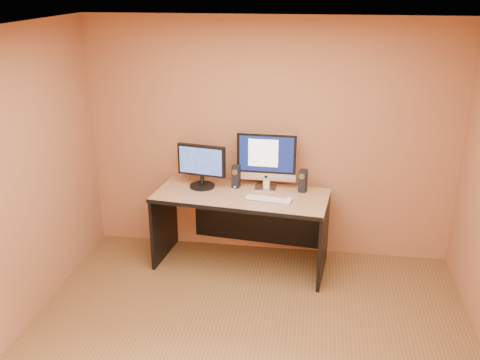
{
  "coord_description": "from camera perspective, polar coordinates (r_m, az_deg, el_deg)",
  "views": [
    {
      "loc": [
        0.51,
        -3.52,
        2.94
      ],
      "look_at": [
        -0.24,
        1.47,
        1.02
      ],
      "focal_mm": 40.0,
      "sensor_mm": 36.0,
      "label": 1
    }
  ],
  "objects": [
    {
      "name": "desk",
      "position": [
        5.73,
        0.11,
        -5.34
      ],
      "size": [
        1.86,
        0.97,
        0.83
      ],
      "primitive_type": null,
      "rotation": [
        0.0,
        0.0,
        -0.1
      ],
      "color": "tan",
      "rests_on": "ground"
    },
    {
      "name": "cable_b",
      "position": [
        5.87,
        2.18,
        -0.24
      ],
      "size": [
        0.1,
        0.19,
        0.01
      ],
      "primitive_type": "cylinder",
      "rotation": [
        1.57,
        0.0,
        -0.45
      ],
      "color": "black",
      "rests_on": "desk"
    },
    {
      "name": "imac",
      "position": [
        5.62,
        2.81,
        2.05
      ],
      "size": [
        0.64,
        0.25,
        0.62
      ],
      "primitive_type": null,
      "rotation": [
        0.0,
        0.0,
        -0.03
      ],
      "color": "silver",
      "rests_on": "desk"
    },
    {
      "name": "mouse",
      "position": [
        5.4,
        5.23,
        -2.07
      ],
      "size": [
        0.09,
        0.13,
        0.04
      ],
      "primitive_type": "ellipsoid",
      "rotation": [
        0.0,
        0.0,
        -0.21
      ],
      "color": "silver",
      "rests_on": "desk"
    },
    {
      "name": "keyboard",
      "position": [
        5.41,
        3.03,
        -2.09
      ],
      "size": [
        0.49,
        0.2,
        0.02
      ],
      "primitive_type": "cube",
      "rotation": [
        0.0,
        0.0,
        -0.14
      ],
      "color": "#B9B8BD",
      "rests_on": "desk"
    },
    {
      "name": "second_monitor",
      "position": [
        5.68,
        -4.11,
        1.46
      ],
      "size": [
        0.58,
        0.36,
        0.47
      ],
      "primitive_type": null,
      "rotation": [
        0.0,
        0.0,
        -0.17
      ],
      "color": "black",
      "rests_on": "desk"
    },
    {
      "name": "speaker_left",
      "position": [
        5.7,
        -0.43,
        0.37
      ],
      "size": [
        0.09,
        0.09,
        0.25
      ],
      "primitive_type": null,
      "rotation": [
        0.0,
        0.0,
        -0.2
      ],
      "color": "black",
      "rests_on": "desk"
    },
    {
      "name": "ceiling",
      "position": [
        3.58,
        0.32,
        15.32
      ],
      "size": [
        4.0,
        4.0,
        0.0
      ],
      "primitive_type": "plane",
      "color": "white",
      "rests_on": "walls"
    },
    {
      "name": "walls",
      "position": [
        3.92,
        0.28,
        -3.95
      ],
      "size": [
        4.0,
        4.0,
        2.6
      ],
      "primitive_type": null,
      "color": "#925C3B",
      "rests_on": "ground"
    },
    {
      "name": "cable_a",
      "position": [
        5.82,
        3.12,
        -0.46
      ],
      "size": [
        0.1,
        0.23,
        0.01
      ],
      "primitive_type": "cylinder",
      "rotation": [
        1.57,
        0.0,
        0.36
      ],
      "color": "black",
      "rests_on": "desk"
    },
    {
      "name": "speaker_right",
      "position": [
        5.62,
        6.73,
        -0.08
      ],
      "size": [
        0.1,
        0.1,
        0.25
      ],
      "primitive_type": null,
      "rotation": [
        0.0,
        0.0,
        -0.3
      ],
      "color": "black",
      "rests_on": "desk"
    }
  ]
}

